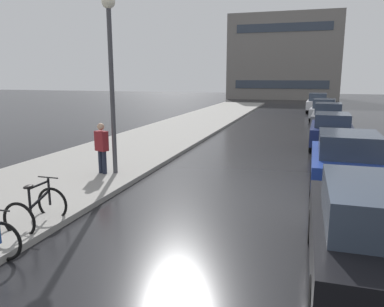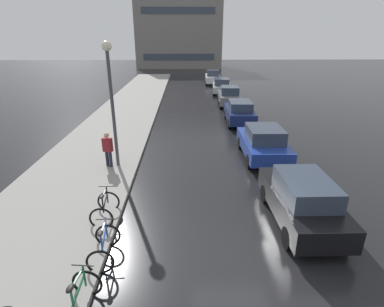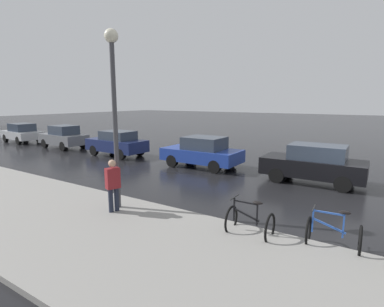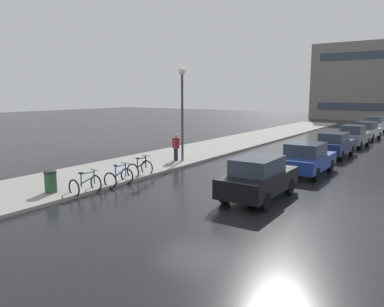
{
  "view_description": "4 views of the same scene",
  "coord_description": "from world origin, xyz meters",
  "px_view_note": "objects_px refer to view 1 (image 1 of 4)",
  "views": [
    {
      "loc": [
        1.22,
        -4.39,
        3.14
      ],
      "look_at": [
        -1.79,
        5.36,
        1.03
      ],
      "focal_mm": 35.0,
      "sensor_mm": 36.0,
      "label": 1
    },
    {
      "loc": [
        -1.41,
        -6.74,
        5.67
      ],
      "look_at": [
        -1.18,
        3.18,
        1.73
      ],
      "focal_mm": 28.0,
      "sensor_mm": 36.0,
      "label": 2
    },
    {
      "loc": [
        -10.82,
        -0.9,
        3.46
      ],
      "look_at": [
        -1.8,
        4.88,
        1.54
      ],
      "focal_mm": 28.0,
      "sensor_mm": 36.0,
      "label": 3
    },
    {
      "loc": [
        7.96,
        -11.62,
        4.03
      ],
      "look_at": [
        -0.95,
        1.62,
        1.45
      ],
      "focal_mm": 35.0,
      "sensor_mm": 36.0,
      "label": 4
    }
  ],
  "objects_px": {
    "car_blue": "(347,160)",
    "car_white": "(318,103)",
    "car_navy": "(331,130)",
    "car_grey": "(328,117)",
    "pedestrian": "(102,147)",
    "car_black": "(373,234)",
    "car_silver": "(324,110)",
    "streetlamp": "(111,60)",
    "bicycle_third": "(37,210)"
  },
  "relations": [
    {
      "from": "car_silver",
      "to": "pedestrian",
      "type": "bearing_deg",
      "value": -111.19
    },
    {
      "from": "car_silver",
      "to": "car_navy",
      "type": "bearing_deg",
      "value": -90.37
    },
    {
      "from": "car_grey",
      "to": "pedestrian",
      "type": "distance_m",
      "value": 14.83
    },
    {
      "from": "car_black",
      "to": "car_grey",
      "type": "relative_size",
      "value": 1.03
    },
    {
      "from": "car_navy",
      "to": "car_silver",
      "type": "xyz_separation_m",
      "value": [
        0.07,
        11.22,
        -0.01
      ]
    },
    {
      "from": "car_blue",
      "to": "bicycle_third",
      "type": "bearing_deg",
      "value": -140.97
    },
    {
      "from": "bicycle_third",
      "to": "car_white",
      "type": "relative_size",
      "value": 0.25
    },
    {
      "from": "car_black",
      "to": "car_blue",
      "type": "relative_size",
      "value": 1.0
    },
    {
      "from": "pedestrian",
      "to": "car_white",
      "type": "bearing_deg",
      "value": 74.75
    },
    {
      "from": "bicycle_third",
      "to": "car_silver",
      "type": "relative_size",
      "value": 0.27
    },
    {
      "from": "car_navy",
      "to": "car_blue",
      "type": "bearing_deg",
      "value": -89.04
    },
    {
      "from": "car_black",
      "to": "streetlamp",
      "type": "height_order",
      "value": "streetlamp"
    },
    {
      "from": "car_black",
      "to": "car_silver",
      "type": "distance_m",
      "value": 22.9
    },
    {
      "from": "car_white",
      "to": "streetlamp",
      "type": "relative_size",
      "value": 0.81
    },
    {
      "from": "car_navy",
      "to": "car_grey",
      "type": "bearing_deg",
      "value": 89.21
    },
    {
      "from": "bicycle_third",
      "to": "car_silver",
      "type": "bearing_deg",
      "value": 74.18
    },
    {
      "from": "car_white",
      "to": "car_navy",
      "type": "bearing_deg",
      "value": -89.25
    },
    {
      "from": "car_blue",
      "to": "streetlamp",
      "type": "bearing_deg",
      "value": -171.46
    },
    {
      "from": "car_navy",
      "to": "car_white",
      "type": "height_order",
      "value": "car_white"
    },
    {
      "from": "car_black",
      "to": "car_navy",
      "type": "xyz_separation_m",
      "value": [
        0.02,
        11.68,
        -0.03
      ]
    },
    {
      "from": "car_navy",
      "to": "car_grey",
      "type": "relative_size",
      "value": 1.02
    },
    {
      "from": "streetlamp",
      "to": "car_white",
      "type": "bearing_deg",
      "value": 75.4
    },
    {
      "from": "car_navy",
      "to": "pedestrian",
      "type": "distance_m",
      "value": 10.26
    },
    {
      "from": "pedestrian",
      "to": "streetlamp",
      "type": "xyz_separation_m",
      "value": [
        0.35,
        0.17,
        2.64
      ]
    },
    {
      "from": "car_navy",
      "to": "bicycle_third",
      "type": "bearing_deg",
      "value": -119.07
    },
    {
      "from": "car_grey",
      "to": "pedestrian",
      "type": "bearing_deg",
      "value": -119.1
    },
    {
      "from": "car_black",
      "to": "car_grey",
      "type": "distance_m",
      "value": 17.26
    },
    {
      "from": "car_white",
      "to": "streetlamp",
      "type": "xyz_separation_m",
      "value": [
        -6.55,
        -25.15,
        2.79
      ]
    },
    {
      "from": "car_silver",
      "to": "pedestrian",
      "type": "height_order",
      "value": "pedestrian"
    },
    {
      "from": "car_blue",
      "to": "pedestrian",
      "type": "distance_m",
      "value": 7.34
    },
    {
      "from": "bicycle_third",
      "to": "pedestrian",
      "type": "relative_size",
      "value": 0.63
    },
    {
      "from": "pedestrian",
      "to": "streetlamp",
      "type": "height_order",
      "value": "streetlamp"
    },
    {
      "from": "bicycle_third",
      "to": "car_navy",
      "type": "xyz_separation_m",
      "value": [
        6.33,
        11.39,
        0.38
      ]
    },
    {
      "from": "car_black",
      "to": "streetlamp",
      "type": "xyz_separation_m",
      "value": [
        -6.76,
        4.47,
        2.79
      ]
    },
    {
      "from": "car_silver",
      "to": "car_black",
      "type": "bearing_deg",
      "value": -90.24
    },
    {
      "from": "car_black",
      "to": "car_navy",
      "type": "distance_m",
      "value": 11.68
    },
    {
      "from": "streetlamp",
      "to": "car_blue",
      "type": "bearing_deg",
      "value": 8.54
    },
    {
      "from": "car_blue",
      "to": "car_navy",
      "type": "xyz_separation_m",
      "value": [
        -0.1,
        6.17,
        0.0
      ]
    },
    {
      "from": "car_grey",
      "to": "streetlamp",
      "type": "bearing_deg",
      "value": -118.21
    },
    {
      "from": "car_silver",
      "to": "pedestrian",
      "type": "relative_size",
      "value": 2.37
    },
    {
      "from": "car_black",
      "to": "car_white",
      "type": "relative_size",
      "value": 0.92
    },
    {
      "from": "car_navy",
      "to": "car_grey",
      "type": "distance_m",
      "value": 5.58
    },
    {
      "from": "car_navy",
      "to": "streetlamp",
      "type": "bearing_deg",
      "value": -133.26
    },
    {
      "from": "bicycle_third",
      "to": "pedestrian",
      "type": "xyz_separation_m",
      "value": [
        -0.8,
        4.02,
        0.56
      ]
    },
    {
      "from": "car_grey",
      "to": "car_white",
      "type": "xyz_separation_m",
      "value": [
        -0.31,
        12.36,
        0.02
      ]
    },
    {
      "from": "bicycle_third",
      "to": "pedestrian",
      "type": "height_order",
      "value": "pedestrian"
    },
    {
      "from": "car_silver",
      "to": "streetlamp",
      "type": "relative_size",
      "value": 0.75
    },
    {
      "from": "car_blue",
      "to": "car_white",
      "type": "xyz_separation_m",
      "value": [
        -0.34,
        24.11,
        0.03
      ]
    },
    {
      "from": "car_white",
      "to": "pedestrian",
      "type": "relative_size",
      "value": 2.56
    },
    {
      "from": "car_white",
      "to": "streetlamp",
      "type": "distance_m",
      "value": 26.13
    }
  ]
}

